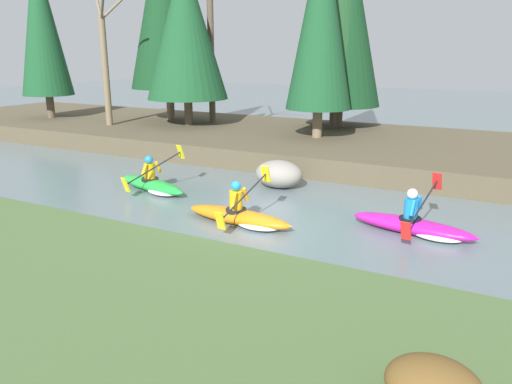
{
  "coord_description": "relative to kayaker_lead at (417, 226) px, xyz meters",
  "views": [
    {
      "loc": [
        4.9,
        -9.6,
        3.83
      ],
      "look_at": [
        -0.52,
        0.62,
        0.55
      ],
      "focal_mm": 35.0,
      "sensor_mm": 36.0,
      "label": 1
    }
  ],
  "objects": [
    {
      "name": "kayaker_lead",
      "position": [
        0.0,
        0.0,
        0.0
      ],
      "size": [
        2.8,
        2.07,
        1.2
      ],
      "rotation": [
        0.0,
        0.0,
        -0.13
      ],
      "color": "#C61999",
      "rests_on": "ground"
    },
    {
      "name": "conifer_tree_mid_right",
      "position": [
        -5.25,
        10.01,
        5.21
      ],
      "size": [
        3.37,
        3.37,
        8.55
      ],
      "color": "brown",
      "rests_on": "riverbank_far"
    },
    {
      "name": "bare_tree_mid_upstream",
      "position": [
        -10.76,
        8.77,
        4.19
      ],
      "size": [
        4.3,
        4.25,
        7.88
      ],
      "color": "brown",
      "rests_on": "riverbank_far"
    },
    {
      "name": "boulder_midstream",
      "position": [
        -4.31,
        2.12,
        0.2
      ],
      "size": [
        1.41,
        1.1,
        0.8
      ],
      "color": "gray",
      "rests_on": "ground"
    },
    {
      "name": "kayaker_middle",
      "position": [
        -3.65,
        -1.21,
        0.0
      ],
      "size": [
        2.79,
        2.07,
        1.2
      ],
      "rotation": [
        0.0,
        0.0,
        -0.06
      ],
      "color": "orange",
      "rests_on": "ground"
    },
    {
      "name": "conifer_tree_far_left",
      "position": [
        -18.57,
        6.3,
        4.92
      ],
      "size": [
        2.37,
        2.37,
        7.8
      ],
      "color": "brown",
      "rests_on": "riverbank_far"
    },
    {
      "name": "bare_tree_upstream",
      "position": [
        -14.26,
        5.83,
        3.35
      ],
      "size": [
        3.35,
        3.31,
        6.07
      ],
      "color": "#7A664C",
      "rests_on": "riverbank_far"
    },
    {
      "name": "kayaker_trailing",
      "position": [
        -7.24,
        0.07,
        0.0
      ],
      "size": [
        2.78,
        2.04,
        1.2
      ],
      "rotation": [
        0.0,
        0.0,
        -0.26
      ],
      "color": "green",
      "rests_on": "ground"
    },
    {
      "name": "riverbank_far",
      "position": [
        -3.23,
        7.54,
        0.14
      ],
      "size": [
        44.0,
        8.44,
        0.69
      ],
      "color": "brown",
      "rests_on": "ground"
    },
    {
      "name": "riverbank_near",
      "position": [
        -3.23,
        -6.54,
        0.06
      ],
      "size": [
        44.0,
        6.2,
        0.52
      ],
      "color": "#4C6638",
      "rests_on": "ground"
    },
    {
      "name": "ground_plane",
      "position": [
        -3.23,
        -0.98,
        -0.2
      ],
      "size": [
        90.0,
        90.0,
        0.0
      ],
      "primitive_type": "plane",
      "color": "slate"
    },
    {
      "name": "conifer_tree_mid_left",
      "position": [
        -11.23,
        7.44,
        4.57
      ],
      "size": [
        3.48,
        3.48,
        7.04
      ],
      "color": "brown",
      "rests_on": "riverbank_far"
    },
    {
      "name": "conifer_tree_right",
      "position": [
        -5.04,
        6.98,
        4.8
      ],
      "size": [
        2.4,
        2.4,
        7.58
      ],
      "color": "#7A664C",
      "rests_on": "riverbank_far"
    },
    {
      "name": "conifer_tree_left",
      "position": [
        -12.96,
        8.44,
        5.83
      ],
      "size": [
        3.47,
        3.47,
        9.22
      ],
      "color": "#7A664C",
      "rests_on": "riverbank_far"
    }
  ]
}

